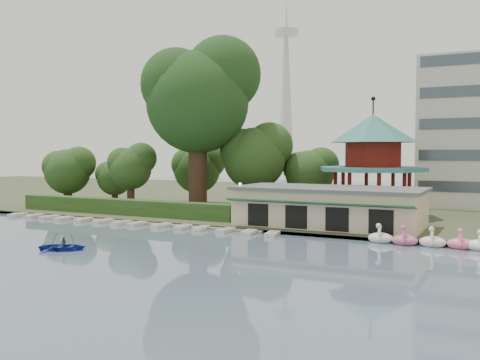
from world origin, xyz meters
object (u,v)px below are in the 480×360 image
Objects in this scene: boathouse at (329,206)px; rowboat_with_passengers at (63,244)px; pavilion at (373,155)px; big_tree at (199,93)px; dock at (124,221)px.

boathouse is 3.03× the size of rowboat_with_passengers.
pavilion is (2.00, 10.03, 5.11)m from boathouse.
big_tree reaches higher than pavilion.
big_tree reaches higher than rowboat_with_passengers.
big_tree is 3.59× the size of rowboat_with_passengers.
dock is 2.52× the size of pavilion.
big_tree is at bearing 97.07° from rowboat_with_passengers.
dock is 18.92m from big_tree.
pavilion is at bearing 10.32° from big_tree.
pavilion reaches higher than dock.
pavilion is (24.00, 14.80, 7.36)m from dock.
big_tree is 30.53m from rowboat_with_passengers.
pavilion is 22.52m from big_tree.
big_tree reaches higher than boathouse.
big_tree is at bearing 161.68° from boathouse.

